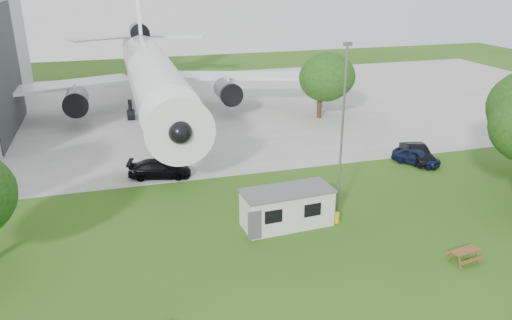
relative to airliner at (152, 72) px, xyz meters
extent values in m
plane|color=#3E6D1C|center=(2.00, -35.86, -5.27)|extent=(160.00, 160.00, 0.00)
cube|color=#B7B7B2|center=(2.00, 2.14, -5.25)|extent=(120.00, 46.00, 0.03)
cube|color=#2D3033|center=(-14.93, -2.86, 1.48)|extent=(0.16, 16.00, 12.96)
cylinder|color=white|center=(0.00, -1.86, -0.17)|extent=(5.40, 34.00, 5.40)
cone|color=white|center=(0.00, -20.86, -0.17)|extent=(5.40, 5.50, 5.40)
cone|color=white|center=(0.00, 19.14, 0.63)|extent=(4.86, 9.00, 4.86)
cube|color=white|center=(-12.50, 1.34, -1.37)|extent=(21.36, 10.77, 0.36)
cube|color=white|center=(12.50, 1.34, -1.37)|extent=(21.36, 10.77, 0.36)
cube|color=white|center=(0.00, 19.14, 6.33)|extent=(0.46, 9.96, 12.17)
cylinder|color=#515459|center=(-8.50, -2.36, -2.27)|extent=(2.50, 4.20, 2.50)
cylinder|color=#515459|center=(8.50, -2.36, -2.27)|extent=(2.50, 4.20, 2.50)
cylinder|color=#515459|center=(0.00, 18.14, 2.63)|extent=(2.60, 4.50, 2.60)
cylinder|color=black|center=(0.00, -17.36, -4.07)|extent=(0.36, 0.36, 2.40)
cylinder|color=black|center=(-2.80, -0.86, -4.07)|extent=(0.44, 0.44, 2.40)
cylinder|color=black|center=(2.80, -0.86, -4.07)|extent=(0.44, 0.44, 2.40)
cube|color=silver|center=(6.07, -30.39, -4.02)|extent=(6.16, 2.90, 2.50)
cube|color=#59595B|center=(6.07, -30.39, -2.71)|extent=(6.37, 3.11, 0.12)
cylinder|color=gold|center=(9.47, -30.99, -4.92)|extent=(0.50, 0.50, 0.70)
cylinder|color=slate|center=(10.20, -29.66, 0.73)|extent=(0.16, 0.16, 12.00)
cylinder|color=#382619|center=(18.70, -6.23, -3.89)|extent=(0.56, 0.56, 2.76)
sphere|color=#306719|center=(18.70, -6.23, -0.52)|extent=(6.46, 6.46, 6.46)
imported|color=black|center=(21.06, -22.88, -4.54)|extent=(3.85, 4.51, 1.46)
imported|color=black|center=(21.60, -22.17, -4.50)|extent=(2.28, 4.83, 1.53)
imported|color=black|center=(-1.39, -19.44, -4.51)|extent=(5.55, 3.21, 1.51)
camera|label=1|loc=(-4.46, -59.11, 11.12)|focal=35.00mm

